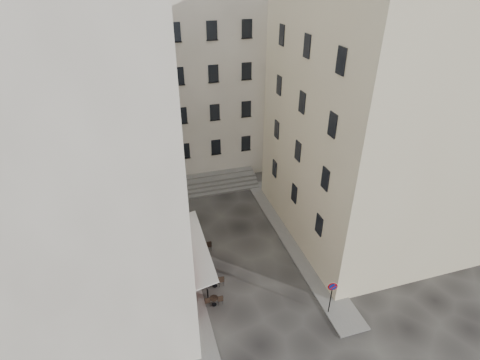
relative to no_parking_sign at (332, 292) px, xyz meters
name	(u,v)px	position (x,y,z in m)	size (l,w,h in m)	color
ground	(251,278)	(-3.69, 4.16, -1.83)	(90.00, 90.00, 0.00)	black
sidewalk_left	(177,253)	(-8.19, 8.16, -1.77)	(2.00, 22.00, 0.12)	slate
sidewalk_right	(294,239)	(0.81, 7.16, -1.77)	(2.00, 18.00, 0.12)	slate
building_left	(54,143)	(-14.19, 7.16, 8.48)	(12.20, 16.20, 20.60)	beige
building_right	(378,117)	(6.81, 7.66, 7.48)	(12.20, 14.20, 18.60)	beige
building_back	(182,74)	(-4.69, 23.16, 7.48)	(18.20, 10.20, 18.60)	beige
cafe_storefront	(184,261)	(-8.01, 5.16, 0.05)	(1.74, 7.30, 3.50)	#4E0F0B
stone_steps	(210,184)	(-3.69, 16.73, -1.43)	(9.00, 3.15, 0.80)	slate
bollard_near	(208,294)	(-6.94, 3.16, -1.31)	(0.12, 0.12, 0.98)	black
bollard_mid	(197,258)	(-6.94, 6.66, -1.31)	(0.12, 0.12, 0.98)	black
bollard_far	(189,229)	(-6.94, 10.16, -1.31)	(0.12, 0.12, 0.98)	black
no_parking_sign	(332,292)	(0.00, 0.00, 0.00)	(0.58, 0.19, 2.58)	black
bistro_table_a	(214,300)	(-6.66, 2.68, -1.42)	(1.14, 0.53, 0.80)	black
bistro_table_b	(214,281)	(-6.25, 4.21, -1.38)	(1.24, 0.58, 0.87)	black
bistro_table_c	(195,264)	(-7.18, 6.15, -1.37)	(1.29, 0.61, 0.91)	black
bistro_table_d	(203,246)	(-6.28, 7.91, -1.37)	(1.27, 0.60, 0.90)	black
bistro_table_e	(196,242)	(-6.68, 8.49, -1.37)	(1.29, 0.60, 0.90)	black
pedestrian	(200,252)	(-6.67, 6.86, -1.01)	(0.60, 0.40, 1.65)	black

